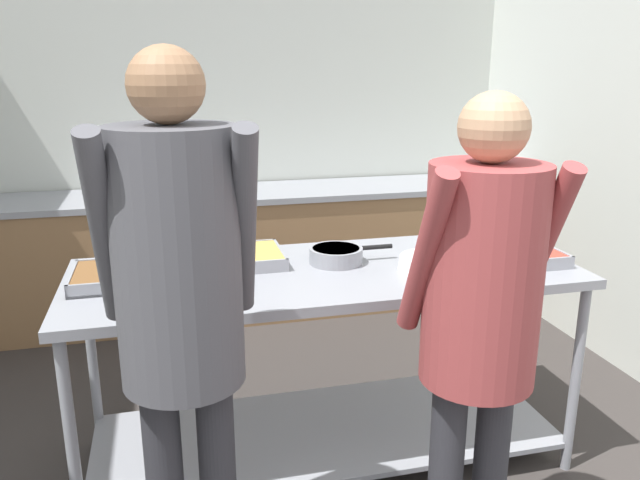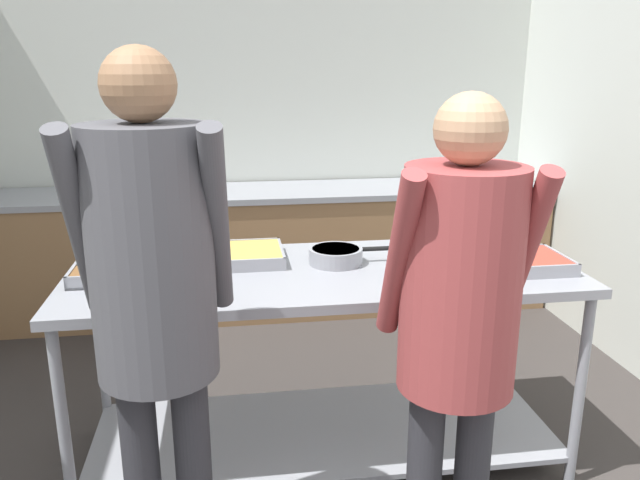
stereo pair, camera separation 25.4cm
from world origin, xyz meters
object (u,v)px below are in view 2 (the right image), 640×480
(sauce_pan, at_px, (336,255))
(guest_serving_left, at_px, (459,306))
(plate_stack, at_px, (430,267))
(serving_tray_greens, at_px, (515,262))
(serving_tray_roast, at_px, (126,269))
(serving_tray_vegetables, at_px, (235,256))
(water_bottle, at_px, (185,179))
(guest_serving_right, at_px, (154,284))

(sauce_pan, height_order, guest_serving_left, guest_serving_left)
(plate_stack, height_order, serving_tray_greens, plate_stack)
(plate_stack, bearing_deg, guest_serving_left, -100.88)
(serving_tray_roast, distance_m, serving_tray_vegetables, 0.46)
(serving_tray_roast, height_order, water_bottle, water_bottle)
(serving_tray_vegetables, bearing_deg, guest_serving_left, -54.75)
(sauce_pan, height_order, serving_tray_greens, sauce_pan)
(serving_tray_vegetables, relative_size, serving_tray_greens, 0.99)
(sauce_pan, xyz_separation_m, water_bottle, (-0.74, 1.71, 0.05))
(guest_serving_left, distance_m, water_bottle, 2.74)
(serving_tray_greens, distance_m, water_bottle, 2.40)
(guest_serving_left, bearing_deg, plate_stack, 79.12)
(serving_tray_roast, bearing_deg, sauce_pan, 1.79)
(serving_tray_vegetables, xyz_separation_m, guest_serving_left, (0.66, -0.94, 0.10))
(serving_tray_vegetables, bearing_deg, serving_tray_roast, -165.10)
(serving_tray_vegetables, height_order, guest_serving_right, guest_serving_right)
(guest_serving_left, height_order, water_bottle, guest_serving_left)
(serving_tray_roast, height_order, guest_serving_right, guest_serving_right)
(serving_tray_vegetables, relative_size, guest_serving_right, 0.23)
(plate_stack, xyz_separation_m, water_bottle, (-1.10, 1.91, 0.06))
(water_bottle, bearing_deg, sauce_pan, -66.50)
(serving_tray_roast, bearing_deg, serving_tray_greens, -5.22)
(serving_tray_roast, xyz_separation_m, water_bottle, (0.14, 1.74, 0.06))
(plate_stack, height_order, guest_serving_right, guest_serving_right)
(serving_tray_vegetables, xyz_separation_m, serving_tray_greens, (1.17, -0.27, -0.00))
(sauce_pan, relative_size, serving_tray_greens, 0.89)
(plate_stack, relative_size, guest_serving_left, 0.17)
(serving_tray_roast, xyz_separation_m, guest_serving_right, (0.20, -0.72, 0.18))
(plate_stack, xyz_separation_m, serving_tray_greens, (0.38, 0.02, -0.00))
(serving_tray_vegetables, bearing_deg, sauce_pan, -11.95)
(guest_serving_left, distance_m, guest_serving_right, 0.92)
(plate_stack, relative_size, water_bottle, 1.24)
(sauce_pan, bearing_deg, water_bottle, 113.50)
(sauce_pan, distance_m, guest_serving_left, 0.88)
(serving_tray_greens, bearing_deg, serving_tray_vegetables, 167.18)
(sauce_pan, xyz_separation_m, guest_serving_left, (0.23, -0.85, 0.09))
(serving_tray_vegetables, height_order, plate_stack, plate_stack)
(serving_tray_roast, height_order, guest_serving_left, guest_serving_left)
(sauce_pan, bearing_deg, serving_tray_vegetables, 168.05)
(water_bottle, bearing_deg, plate_stack, -60.00)
(guest_serving_left, bearing_deg, water_bottle, 110.87)
(serving_tray_roast, bearing_deg, guest_serving_right, -74.47)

